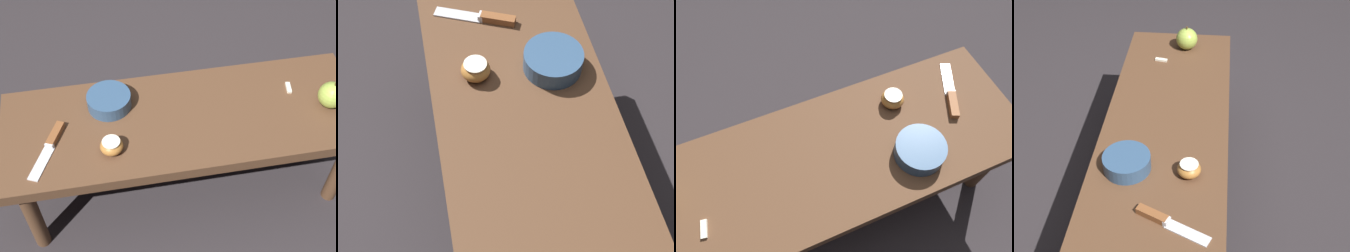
{
  "view_description": "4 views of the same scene",
  "coord_description": "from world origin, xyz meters",
  "views": [
    {
      "loc": [
        -0.23,
        -0.95,
        1.48
      ],
      "look_at": [
        -0.07,
        -0.06,
        0.42
      ],
      "focal_mm": 50.0,
      "sensor_mm": 36.0,
      "label": 1
    },
    {
      "loc": [
        0.46,
        -0.16,
        1.23
      ],
      "look_at": [
        -0.07,
        -0.06,
        0.42
      ],
      "focal_mm": 50.0,
      "sensor_mm": 36.0,
      "label": 2
    },
    {
      "loc": [
        0.12,
        0.37,
        1.21
      ],
      "look_at": [
        -0.07,
        -0.06,
        0.42
      ],
      "focal_mm": 35.0,
      "sensor_mm": 36.0,
      "label": 3
    },
    {
      "loc": [
        -1.18,
        -0.16,
        1.35
      ],
      "look_at": [
        -0.07,
        -0.06,
        0.42
      ],
      "focal_mm": 50.0,
      "sensor_mm": 36.0,
      "label": 4
    }
  ],
  "objects": [
    {
      "name": "knife",
      "position": [
        -0.42,
        -0.04,
        0.39
      ],
      "size": [
        0.11,
        0.2,
        0.02
      ],
      "rotation": [
        0.0,
        0.0,
        -2.0
      ],
      "color": "silver",
      "rests_on": "wooden_bench"
    },
    {
      "name": "bowl",
      "position": [
        -0.23,
        0.09,
        0.4
      ],
      "size": [
        0.14,
        0.14,
        0.05
      ],
      "color": "#335175",
      "rests_on": "wooden_bench"
    },
    {
      "name": "ground_plane",
      "position": [
        0.0,
        0.0,
        0.0
      ],
      "size": [
        8.0,
        8.0,
        0.0
      ],
      "primitive_type": "plane",
      "color": "#2D282B"
    },
    {
      "name": "apple_slice_near_knife",
      "position": [
        0.36,
        0.06,
        0.38
      ],
      "size": [
        0.02,
        0.05,
        0.01
      ],
      "color": "white",
      "rests_on": "wooden_bench"
    },
    {
      "name": "wooden_bench",
      "position": [
        0.0,
        0.0,
        0.33
      ],
      "size": [
        1.15,
        0.41,
        0.38
      ],
      "color": "brown",
      "rests_on": "ground_plane"
    },
    {
      "name": "apple_cut",
      "position": [
        -0.24,
        -0.09,
        0.4
      ],
      "size": [
        0.07,
        0.07,
        0.04
      ],
      "color": "#B27233",
      "rests_on": "wooden_bench"
    },
    {
      "name": "apple_whole",
      "position": [
        0.46,
        -0.03,
        0.42
      ],
      "size": [
        0.09,
        0.09,
        0.1
      ],
      "color": "#9EB747",
      "rests_on": "wooden_bench"
    }
  ]
}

